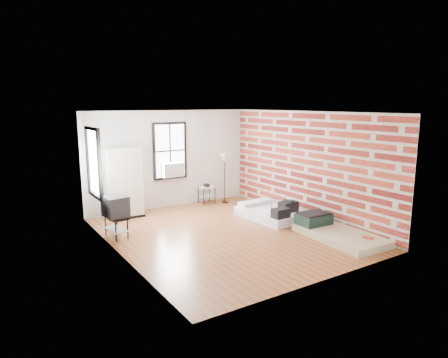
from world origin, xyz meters
TOP-DOWN VIEW (x-y plane):
  - ground at (0.00, 0.00)m, footprint 6.00×6.00m
  - room_shell at (0.23, 0.36)m, footprint 5.02×6.02m
  - mattress_main at (1.75, 0.42)m, footprint 1.37×1.79m
  - mattress_bare at (1.93, -1.52)m, footprint 1.20×2.12m
  - wardrobe at (-1.49, 2.65)m, footprint 0.97×0.61m
  - side_table at (1.07, 2.72)m, footprint 0.46×0.38m
  - floor_lamp at (1.60, 2.54)m, footprint 0.33×0.33m
  - tv_stand at (-2.21, 1.15)m, footprint 0.53×0.71m

SIDE VIEW (x-z plane):
  - ground at x=0.00m, z-range 0.00..0.00m
  - mattress_bare at x=1.93m, z-range -0.09..0.36m
  - mattress_main at x=1.75m, z-range -0.13..0.43m
  - side_table at x=1.07m, z-range 0.10..0.70m
  - tv_stand at x=-2.21m, z-range 0.20..1.15m
  - wardrobe at x=-1.49m, z-range 0.00..1.85m
  - floor_lamp at x=1.60m, z-range 0.54..2.07m
  - room_shell at x=0.23m, z-range 0.33..3.14m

